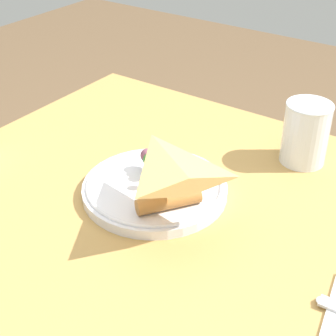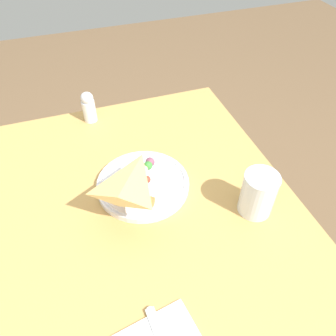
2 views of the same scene
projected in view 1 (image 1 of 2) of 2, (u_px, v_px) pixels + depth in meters
dining_table at (201, 283)px, 0.82m from camera, size 0.95×0.71×0.74m
plate_pizza at (155, 185)px, 0.80m from camera, size 0.23×0.23×0.05m
milk_glass at (305, 135)px, 0.87m from camera, size 0.08×0.08×0.11m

